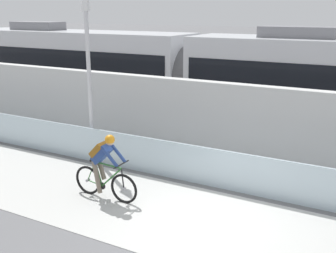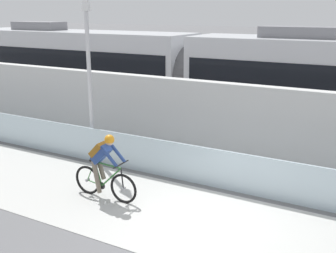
# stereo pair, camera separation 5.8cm
# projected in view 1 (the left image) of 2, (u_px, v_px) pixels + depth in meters

# --- Properties ---
(ground_plane) EXTENTS (200.00, 200.00, 0.00)m
(ground_plane) POSITION_uv_depth(u_px,v_px,m) (204.00, 224.00, 8.68)
(ground_plane) COLOR slate
(bike_path_deck) EXTENTS (32.00, 3.20, 0.01)m
(bike_path_deck) POSITION_uv_depth(u_px,v_px,m) (204.00, 223.00, 8.68)
(bike_path_deck) COLOR beige
(bike_path_deck) RESTS_ON ground
(glass_parapet) EXTENTS (32.00, 0.05, 1.01)m
(glass_parapet) POSITION_uv_depth(u_px,v_px,m) (235.00, 172.00, 10.11)
(glass_parapet) COLOR silver
(glass_parapet) RESTS_ON ground
(concrete_barrier_wall) EXTENTS (32.00, 0.36, 2.36)m
(concrete_barrier_wall) POSITION_uv_depth(u_px,v_px,m) (258.00, 128.00, 11.45)
(concrete_barrier_wall) COLOR silver
(concrete_barrier_wall) RESTS_ON ground
(tram_rail_near) EXTENTS (32.00, 0.08, 0.01)m
(tram_rail_near) POSITION_uv_depth(u_px,v_px,m) (277.00, 143.00, 13.87)
(tram_rail_near) COLOR #595654
(tram_rail_near) RESTS_ON ground
(tram_rail_far) EXTENTS (32.00, 0.08, 0.01)m
(tram_rail_far) POSITION_uv_depth(u_px,v_px,m) (287.00, 133.00, 15.08)
(tram_rail_far) COLOR #595654
(tram_rail_far) RESTS_ON ground
(tram) EXTENTS (22.56, 2.54, 3.81)m
(tram) POSITION_uv_depth(u_px,v_px,m) (191.00, 77.00, 15.60)
(tram) COLOR silver
(tram) RESTS_ON ground
(cyclist_on_bike) EXTENTS (1.77, 0.58, 1.61)m
(cyclist_on_bike) POSITION_uv_depth(u_px,v_px,m) (104.00, 167.00, 9.63)
(cyclist_on_bike) COLOR black
(cyclist_on_bike) RESTS_ON ground
(lamp_post_antenna) EXTENTS (0.28, 0.28, 5.20)m
(lamp_post_antenna) POSITION_uv_depth(u_px,v_px,m) (88.00, 48.00, 11.73)
(lamp_post_antenna) COLOR gray
(lamp_post_antenna) RESTS_ON ground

